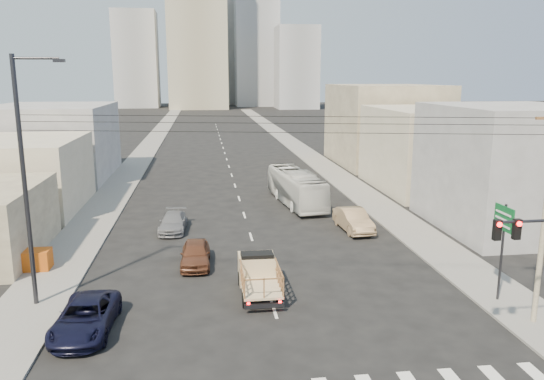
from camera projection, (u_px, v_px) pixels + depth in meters
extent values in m
plane|color=black|center=(280.00, 329.00, 23.59)|extent=(420.00, 420.00, 0.00)
cube|color=slate|center=(152.00, 142.00, 89.94)|extent=(3.50, 180.00, 0.12)
cube|color=slate|center=(288.00, 140.00, 92.94)|extent=(3.50, 180.00, 0.12)
cube|color=silver|center=(274.00, 309.00, 25.53)|extent=(0.15, 2.00, 0.01)
cube|color=silver|center=(260.00, 266.00, 31.35)|extent=(0.15, 2.00, 0.01)
cube|color=silver|center=(251.00, 237.00, 37.16)|extent=(0.15, 2.00, 0.01)
cube|color=silver|center=(244.00, 215.00, 42.98)|extent=(0.15, 2.00, 0.01)
cube|color=silver|center=(239.00, 199.00, 48.80)|extent=(0.15, 2.00, 0.01)
cube|color=silver|center=(235.00, 186.00, 54.61)|extent=(0.15, 2.00, 0.01)
cube|color=silver|center=(232.00, 175.00, 60.43)|extent=(0.15, 2.00, 0.01)
cube|color=silver|center=(229.00, 166.00, 66.25)|extent=(0.15, 2.00, 0.01)
cube|color=silver|center=(227.00, 159.00, 72.06)|extent=(0.15, 2.00, 0.01)
cube|color=silver|center=(225.00, 153.00, 77.88)|extent=(0.15, 2.00, 0.01)
cube|color=silver|center=(223.00, 148.00, 83.70)|extent=(0.15, 2.00, 0.01)
cube|color=silver|center=(222.00, 143.00, 89.51)|extent=(0.15, 2.00, 0.01)
cube|color=silver|center=(220.00, 139.00, 95.33)|extent=(0.15, 2.00, 0.01)
cube|color=silver|center=(219.00, 135.00, 101.15)|extent=(0.15, 2.00, 0.01)
cube|color=silver|center=(218.00, 132.00, 106.96)|extent=(0.15, 2.00, 0.01)
cube|color=silver|center=(217.00, 129.00, 112.78)|extent=(0.15, 2.00, 0.01)
cube|color=silver|center=(216.00, 127.00, 118.60)|extent=(0.15, 2.00, 0.01)
cube|color=silver|center=(216.00, 124.00, 124.41)|extent=(0.15, 2.00, 0.01)
cube|color=#CDB489|center=(261.00, 287.00, 26.44)|extent=(1.90, 3.00, 0.12)
cube|color=#CDB489|center=(257.00, 268.00, 28.33)|extent=(1.90, 1.60, 1.50)
cube|color=black|center=(257.00, 259.00, 27.96)|extent=(1.70, 0.90, 0.70)
cube|color=#2D2D33|center=(264.00, 306.00, 25.00)|extent=(1.90, 0.12, 0.22)
cube|color=#FF0C0C|center=(248.00, 304.00, 24.88)|extent=(0.15, 0.05, 0.12)
cube|color=#FF0C0C|center=(280.00, 302.00, 25.07)|extent=(0.15, 0.05, 0.12)
cylinder|color=black|center=(241.00, 279.00, 28.44)|extent=(0.25, 0.76, 0.76)
cylinder|color=black|center=(272.00, 277.00, 28.65)|extent=(0.25, 0.76, 0.76)
cylinder|color=black|center=(245.00, 300.00, 25.72)|extent=(0.25, 0.76, 0.76)
cylinder|color=black|center=(280.00, 298.00, 25.94)|extent=(0.25, 0.76, 0.76)
imported|color=black|center=(86.00, 317.00, 23.15)|extent=(2.54, 5.16, 1.41)
imported|color=silver|center=(296.00, 187.00, 46.45)|extent=(3.74, 10.98, 3.00)
imported|color=brown|center=(196.00, 254.00, 31.37)|extent=(1.80, 4.28, 1.44)
imported|color=#9B7D5A|center=(353.00, 220.00, 38.50)|extent=(2.01, 4.96, 1.60)
imported|color=slate|center=(173.00, 222.00, 38.44)|extent=(2.10, 4.58, 1.30)
cylinder|color=#2D2D33|center=(535.00, 221.00, 20.21)|extent=(3.00, 0.12, 0.12)
cube|color=black|center=(517.00, 229.00, 20.19)|extent=(0.28, 0.22, 0.80)
sphere|color=#FF0C0C|center=(520.00, 224.00, 20.00)|extent=(0.20, 0.20, 0.20)
cube|color=black|center=(497.00, 230.00, 20.08)|extent=(0.28, 0.22, 0.80)
sphere|color=#FF0C0C|center=(500.00, 225.00, 19.90)|extent=(0.20, 0.20, 0.20)
cylinder|color=#2D2D33|center=(502.00, 254.00, 25.95)|extent=(0.12, 0.12, 5.00)
cube|color=#0C5926|center=(504.00, 218.00, 25.57)|extent=(0.08, 1.60, 1.20)
cube|color=white|center=(503.00, 213.00, 25.51)|extent=(0.02, 1.30, 0.10)
cube|color=white|center=(503.00, 219.00, 25.57)|extent=(0.02, 1.30, 0.10)
cube|color=white|center=(502.00, 225.00, 25.63)|extent=(0.02, 1.30, 0.10)
cylinder|color=#2D2D33|center=(25.00, 186.00, 24.74)|extent=(0.22, 0.22, 12.00)
cylinder|color=#2D2D33|center=(36.00, 58.00, 23.66)|extent=(2.00, 0.12, 0.12)
cube|color=#2D2D33|center=(59.00, 61.00, 23.80)|extent=(0.50, 0.25, 0.15)
cylinder|color=black|center=(276.00, 116.00, 23.10)|extent=(23.01, 5.02, 0.02)
cylinder|color=black|center=(276.00, 123.00, 23.16)|extent=(23.01, 5.02, 0.02)
cylinder|color=black|center=(276.00, 132.00, 23.24)|extent=(23.01, 5.02, 0.02)
cube|color=#BA5011|center=(35.00, 266.00, 30.55)|extent=(1.80, 1.20, 0.38)
cube|color=#BA5011|center=(34.00, 260.00, 30.47)|extent=(1.80, 1.20, 0.38)
cube|color=#BA5011|center=(34.00, 253.00, 30.39)|extent=(1.80, 1.20, 0.38)
cube|color=gray|center=(510.00, 168.00, 38.65)|extent=(10.00, 12.00, 9.00)
cube|color=#B7AE93|center=(434.00, 149.00, 52.39)|extent=(11.00, 14.00, 8.00)
cube|color=gray|center=(385.00, 125.00, 67.75)|extent=(12.00, 16.00, 10.00)
cube|color=#B7AE93|center=(11.00, 175.00, 43.80)|extent=(11.00, 12.00, 6.00)
cube|color=gray|center=(53.00, 142.00, 58.07)|extent=(12.00, 16.00, 8.00)
cube|color=tan|center=(197.00, 20.00, 181.60)|extent=(20.00, 20.00, 60.00)
cube|color=#989BA0|center=(256.00, 53.00, 201.05)|extent=(16.00, 16.00, 40.00)
cube|color=#989BA0|center=(137.00, 60.00, 191.21)|extent=(15.00, 15.00, 34.00)
cube|color=gray|center=(223.00, 49.00, 213.64)|extent=(18.00, 18.00, 44.00)
cube|color=#989BA0|center=(296.00, 68.00, 184.45)|extent=(14.00, 14.00, 28.00)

